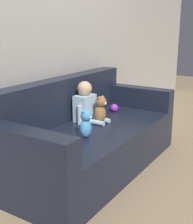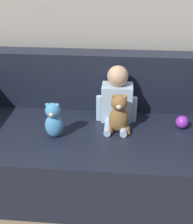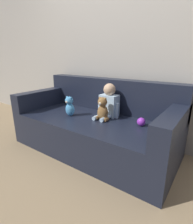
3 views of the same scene
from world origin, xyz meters
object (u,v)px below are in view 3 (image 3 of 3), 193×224
object	(u,v)px
plush_toy_side	(70,106)
couch	(96,125)
teddy_bear_brown	(103,109)
person_baby	(109,103)
toy_ball	(141,122)

from	to	relation	value
plush_toy_side	couch	bearing A→B (deg)	33.02
couch	teddy_bear_brown	world-z (taller)	couch
teddy_bear_brown	plush_toy_side	size ratio (longest dim) A/B	1.11
person_baby	teddy_bear_brown	bearing A→B (deg)	-83.66
plush_toy_side	toy_ball	size ratio (longest dim) A/B	2.76
couch	toy_ball	world-z (taller)	couch
teddy_bear_brown	plush_toy_side	bearing A→B (deg)	-165.53
couch	person_baby	distance (m)	0.32
teddy_bear_brown	toy_ball	distance (m)	0.44
plush_toy_side	person_baby	bearing A→B (deg)	34.12
person_baby	plush_toy_side	bearing A→B (deg)	-145.88
couch	plush_toy_side	xyz separation A→B (m)	(-0.27, -0.17, 0.23)
couch	plush_toy_side	distance (m)	0.39
toy_ball	plush_toy_side	bearing A→B (deg)	-167.13
person_baby	teddy_bear_brown	size ratio (longest dim) A/B	1.48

